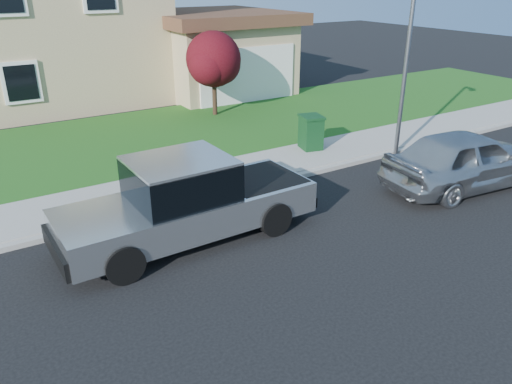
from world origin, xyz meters
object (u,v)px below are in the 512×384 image
at_px(sedan, 467,159).
at_px(street_lamp, 408,56).
at_px(woman, 153,189).
at_px(pickup_truck, 187,202).
at_px(ornamental_tree, 214,62).
at_px(trash_bin, 311,132).

relative_size(sedan, street_lamp, 0.86).
xyz_separation_m(woman, sedan, (7.61, -2.56, 0.03)).
relative_size(pickup_truck, ornamental_tree, 1.75).
relative_size(trash_bin, street_lamp, 0.20).
bearing_deg(street_lamp, woman, -167.96).
bearing_deg(street_lamp, ornamental_tree, 120.80).
relative_size(sedan, trash_bin, 4.38).
distance_m(pickup_truck, woman, 1.27).
bearing_deg(trash_bin, sedan, -54.60).
relative_size(ornamental_tree, trash_bin, 3.02).
bearing_deg(trash_bin, pickup_truck, -137.90).
height_order(sedan, street_lamp, street_lamp).
bearing_deg(trash_bin, street_lamp, -27.79).
distance_m(pickup_truck, street_lamp, 8.02).
xyz_separation_m(woman, street_lamp, (7.87, 0.03, 2.30)).
bearing_deg(pickup_truck, sedan, -11.35).
bearing_deg(woman, pickup_truck, 108.23).
distance_m(sedan, ornamental_tree, 10.14).
bearing_deg(pickup_truck, woman, 100.99).
bearing_deg(pickup_truck, ornamental_tree, 57.72).
xyz_separation_m(trash_bin, street_lamp, (1.99, -1.76, 2.37)).
height_order(trash_bin, street_lamp, street_lamp).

